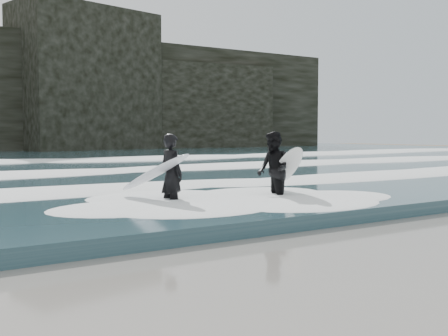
{
  "coord_description": "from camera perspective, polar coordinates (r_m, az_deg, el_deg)",
  "views": [
    {
      "loc": [
        -8.36,
        -4.63,
        1.83
      ],
      "look_at": [
        -1.23,
        6.05,
        1.0
      ],
      "focal_mm": 45.0,
      "sensor_mm": 36.0,
      "label": 1
    }
  ],
  "objects": [
    {
      "name": "surfer_right",
      "position": [
        13.35,
        5.18,
        -0.19
      ],
      "size": [
        1.54,
        1.98,
        1.84
      ],
      "color": "black",
      "rests_on": "ground"
    },
    {
      "name": "sea",
      "position": [
        34.7,
        -19.75,
        0.69
      ],
      "size": [
        90.0,
        52.0,
        0.3
      ],
      "primitive_type": "cube",
      "color": "#284650",
      "rests_on": "ground"
    },
    {
      "name": "foam_far",
      "position": [
        30.82,
        -17.96,
        0.94
      ],
      "size": [
        60.0,
        4.8,
        0.3
      ],
      "primitive_type": "ellipsoid",
      "color": "white",
      "rests_on": "sea"
    },
    {
      "name": "foam_near",
      "position": [
        16.06,
        -2.2,
        -1.42
      ],
      "size": [
        60.0,
        3.2,
        0.2
      ],
      "primitive_type": "ellipsoid",
      "color": "white",
      "rests_on": "sea"
    },
    {
      "name": "surfer_left",
      "position": [
        12.51,
        -5.72,
        -0.57
      ],
      "size": [
        1.25,
        2.1,
        1.79
      ],
      "color": "black",
      "rests_on": "ground"
    },
    {
      "name": "foam_mid",
      "position": [
        22.31,
        -11.65,
        -0.01
      ],
      "size": [
        60.0,
        4.0,
        0.24
      ],
      "primitive_type": "ellipsoid",
      "color": "white",
      "rests_on": "sea"
    }
  ]
}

